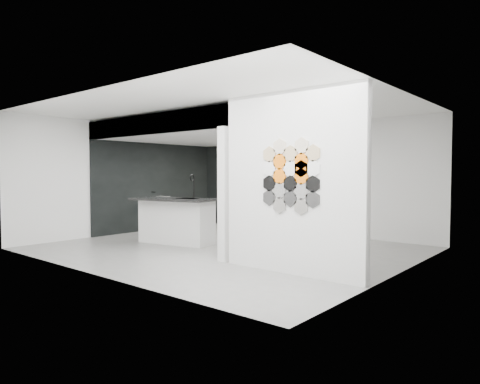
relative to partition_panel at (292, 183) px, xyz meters
name	(u,v)px	position (x,y,z in m)	size (l,w,h in m)	color
floor	(227,248)	(-2.23, 1.00, -1.40)	(7.00, 6.00, 0.01)	slate
partition_panel	(292,183)	(0.00, 0.00, 0.00)	(2.45, 0.15, 2.80)	silver
bay_clad_back	(263,186)	(-3.52, 3.97, -0.22)	(4.40, 0.04, 2.35)	black
bay_clad_left	(157,186)	(-5.70, 2.00, -0.22)	(0.04, 4.00, 2.35)	black
bulkhead	(214,131)	(-3.52, 2.00, 1.15)	(4.40, 4.00, 0.40)	silver
corner_column	(224,194)	(-1.41, 0.00, -0.22)	(0.16, 0.16, 2.35)	silver
fascia_beam	(150,124)	(-3.52, 0.08, 1.15)	(4.40, 0.16, 0.40)	silver
wall_basin	(156,199)	(-5.46, 1.80, -0.55)	(0.40, 0.60, 0.12)	silver
display_shelf	(264,182)	(-3.43, 3.87, -0.10)	(3.00, 0.15, 0.04)	black
kitchen_island	(176,220)	(-3.49, 0.75, -0.89)	(2.00, 1.16, 1.52)	silver
stockpot	(236,177)	(-4.43, 3.87, 0.02)	(0.24, 0.24, 0.19)	black
kettle	(296,179)	(-2.40, 3.87, 0.00)	(0.19, 0.19, 0.16)	black
glass_bowl	(306,180)	(-2.08, 3.87, -0.03)	(0.14, 0.14, 0.10)	gray
glass_vase	(306,179)	(-2.08, 3.87, -0.01)	(0.09, 0.09, 0.13)	gray
bottle_dark	(260,178)	(-3.56, 3.87, -0.01)	(0.06, 0.06, 0.15)	black
utensil_cup	(241,179)	(-4.25, 3.87, -0.03)	(0.08, 0.08, 0.10)	black
hex_tile_cluster	(291,176)	(0.03, -0.09, 0.10)	(1.04, 0.02, 1.16)	#2D2D2D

